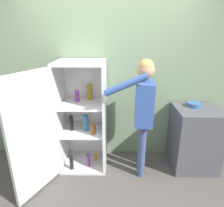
{
  "coord_description": "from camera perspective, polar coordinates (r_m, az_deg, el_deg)",
  "views": [
    {
      "loc": [
        0.08,
        -2.03,
        1.95
      ],
      "look_at": [
        0.03,
        0.63,
        1.0
      ],
      "focal_mm": 32.0,
      "sensor_mm": 36.0,
      "label": 1
    }
  ],
  "objects": [
    {
      "name": "bowl",
      "position": [
        3.13,
        22.45,
        -0.26
      ],
      "size": [
        0.21,
        0.21,
        0.06
      ],
      "color": "#335B8E",
      "rests_on": "counter"
    },
    {
      "name": "refrigerator",
      "position": [
        2.88,
        -10.9,
        -4.42
      ],
      "size": [
        1.01,
        1.2,
        1.59
      ],
      "color": "silver",
      "rests_on": "ground_plane"
    },
    {
      "name": "ground_plane",
      "position": [
        2.81,
        -0.91,
        -24.17
      ],
      "size": [
        12.0,
        12.0,
        0.0
      ],
      "primitive_type": "plane",
      "color": "#4C4742"
    },
    {
      "name": "wall_back",
      "position": [
        3.08,
        -0.42,
        7.07
      ],
      "size": [
        7.0,
        0.06,
        2.55
      ],
      "color": "gray",
      "rests_on": "ground_plane"
    },
    {
      "name": "counter",
      "position": [
        3.25,
        22.38,
        -9.06
      ],
      "size": [
        0.63,
        0.62,
        0.93
      ],
      "color": "#4C4C51",
      "rests_on": "ground_plane"
    },
    {
      "name": "person",
      "position": [
        2.64,
        8.93,
        -0.32
      ],
      "size": [
        0.65,
        0.54,
        1.65
      ],
      "color": "#384770",
      "rests_on": "ground_plane"
    }
  ]
}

